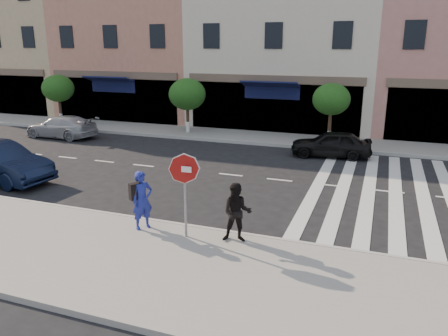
# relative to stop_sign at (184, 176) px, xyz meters

# --- Properties ---
(ground) EXTENTS (120.00, 120.00, 0.00)m
(ground) POSITION_rel_stop_sign_xyz_m (-0.92, 2.22, -1.82)
(ground) COLOR black
(ground) RESTS_ON ground
(sidewalk_near) EXTENTS (60.00, 4.50, 0.15)m
(sidewalk_near) POSITION_rel_stop_sign_xyz_m (-0.92, -1.53, -1.75)
(sidewalk_near) COLOR gray
(sidewalk_near) RESTS_ON ground
(sidewalk_far) EXTENTS (60.00, 3.00, 0.15)m
(sidewalk_far) POSITION_rel_stop_sign_xyz_m (-0.92, 13.22, -1.75)
(sidewalk_far) COLOR gray
(sidewalk_far) RESTS_ON ground
(building_west_far) EXTENTS (12.00, 9.00, 12.00)m
(building_west_far) POSITION_rel_stop_sign_xyz_m (-22.92, 19.22, 4.18)
(building_west_far) COLOR tan
(building_west_far) RESTS_ON ground
(building_west_mid) EXTENTS (10.00, 9.00, 14.00)m
(building_west_mid) POSITION_rel_stop_sign_xyz_m (-11.92, 19.22, 5.18)
(building_west_mid) COLOR tan
(building_west_mid) RESTS_ON ground
(building_centre) EXTENTS (11.00, 9.00, 11.00)m
(building_centre) POSITION_rel_stop_sign_xyz_m (-1.42, 19.22, 3.68)
(building_centre) COLOR beige
(building_centre) RESTS_ON ground
(street_tree_wa) EXTENTS (2.00, 2.00, 3.05)m
(street_tree_wa) POSITION_rel_stop_sign_xyz_m (-14.92, 13.02, 0.51)
(street_tree_wa) COLOR #473323
(street_tree_wa) RESTS_ON sidewalk_far
(street_tree_wb) EXTENTS (2.10, 2.10, 3.06)m
(street_tree_wb) POSITION_rel_stop_sign_xyz_m (-5.92, 13.02, 0.49)
(street_tree_wb) COLOR #473323
(street_tree_wb) RESTS_ON sidewalk_far
(street_tree_c) EXTENTS (1.90, 1.90, 3.04)m
(street_tree_c) POSITION_rel_stop_sign_xyz_m (2.08, 13.02, 0.54)
(street_tree_c) COLOR #473323
(street_tree_c) RESTS_ON sidewalk_far
(stop_sign) EXTENTS (0.81, 0.12, 2.28)m
(stop_sign) POSITION_rel_stop_sign_xyz_m (0.00, 0.00, 0.00)
(stop_sign) COLOR gray
(stop_sign) RESTS_ON sidewalk_near
(photographer) EXTENTS (0.66, 0.71, 1.63)m
(photographer) POSITION_rel_stop_sign_xyz_m (-1.34, 0.11, -0.85)
(photographer) COLOR navy
(photographer) RESTS_ON sidewalk_near
(walker) EXTENTS (0.89, 0.77, 1.56)m
(walker) POSITION_rel_stop_sign_xyz_m (1.35, 0.22, -0.89)
(walker) COLOR black
(walker) RESTS_ON sidewalk_near
(car_far_left) EXTENTS (4.28, 1.88, 1.22)m
(car_far_left) POSITION_rel_stop_sign_xyz_m (-12.23, 9.82, -1.21)
(car_far_left) COLOR #A4A4A9
(car_far_left) RESTS_ON ground
(car_far_mid) EXTENTS (3.77, 1.87, 1.24)m
(car_far_mid) POSITION_rel_stop_sign_xyz_m (2.47, 10.59, -1.20)
(car_far_mid) COLOR black
(car_far_mid) RESTS_ON ground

